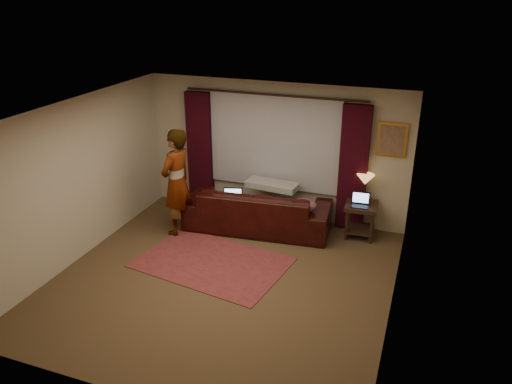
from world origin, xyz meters
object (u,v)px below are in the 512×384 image
end_table (360,220)px  tiffany_lamp (365,188)px  person (177,182)px  laptop_table (360,200)px  laptop_sofa (232,197)px  sofa (258,202)px

end_table → tiffany_lamp: size_ratio=1.29×
person → laptop_table: bearing=115.4°
tiffany_lamp → person: person is taller
laptop_sofa → sofa: bearing=14.5°
end_table → laptop_table: bearing=-97.2°
tiffany_lamp → laptop_table: bearing=-94.3°
laptop_sofa → person: (-0.89, -0.39, 0.31)m
laptop_sofa → tiffany_lamp: (2.23, 0.71, 0.23)m
end_table → tiffany_lamp: tiffany_lamp is taller
laptop_table → person: (-3.10, -0.82, 0.22)m
sofa → tiffany_lamp: bearing=-171.4°
tiffany_lamp → laptop_sofa: bearing=-162.2°
sofa → laptop_table: bearing=-179.6°
laptop_sofa → person: bearing=-173.4°
sofa → person: 1.50m
tiffany_lamp → laptop_table: (-0.02, -0.27, -0.13)m
sofa → tiffany_lamp: 1.92m
laptop_sofa → tiffany_lamp: size_ratio=0.76×
laptop_sofa → laptop_table: 2.25m
sofa → laptop_sofa: 0.48m
end_table → laptop_sofa: bearing=-166.0°
sofa → person: (-1.29, -0.63, 0.44)m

